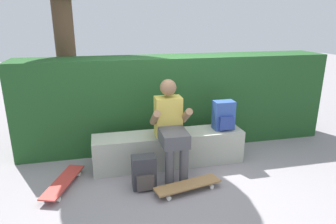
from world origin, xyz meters
name	(u,v)px	position (x,y,z in m)	size (l,w,h in m)	color
ground_plane	(176,178)	(0.00, 0.00, 0.00)	(24.00, 24.00, 0.00)	gray
bench_main	(169,149)	(0.00, 0.41, 0.23)	(2.04, 0.41, 0.45)	#A2A595
person_skater	(171,125)	(-0.03, 0.20, 0.65)	(0.49, 0.62, 1.20)	gold
skateboard_near_person	(188,185)	(0.06, -0.31, 0.07)	(0.82, 0.36, 0.09)	olive
skateboard_beside_bench	(63,182)	(-1.37, 0.10, 0.07)	(0.46, 0.82, 0.09)	#BC3833
backpack_on_bench	(224,116)	(0.77, 0.40, 0.65)	(0.28, 0.23, 0.40)	#2D4C99
backpack_on_ground	(144,173)	(-0.43, -0.12, 0.19)	(0.28, 0.23, 0.40)	#333338
hedge_row	(176,100)	(0.29, 1.16, 0.69)	(4.76, 0.64, 1.39)	#1F4921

